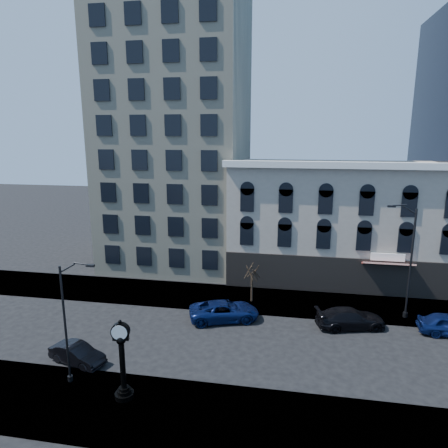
# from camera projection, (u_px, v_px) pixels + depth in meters

# --- Properties ---
(ground) EXTENTS (160.00, 160.00, 0.00)m
(ground) POSITION_uv_depth(u_px,v_px,m) (188.00, 340.00, 29.64)
(ground) COLOR black
(ground) RESTS_ON ground
(sidewalk_far) EXTENTS (160.00, 6.00, 0.12)m
(sidewalk_far) POSITION_uv_depth(u_px,v_px,m) (210.00, 296.00, 37.30)
(sidewalk_far) COLOR gray
(sidewalk_far) RESTS_ON ground
(sidewalk_near) EXTENTS (160.00, 6.00, 0.12)m
(sidewalk_near) POSITION_uv_depth(u_px,v_px,m) (150.00, 411.00, 21.94)
(sidewalk_near) COLOR gray
(sidewalk_near) RESTS_ON ground
(cream_tower) EXTENTS (15.90, 15.40, 42.50)m
(cream_tower) POSITION_uv_depth(u_px,v_px,m) (176.00, 93.00, 44.49)
(cream_tower) COLOR beige
(cream_tower) RESTS_ON ground
(victorian_row) EXTENTS (22.60, 11.19, 12.50)m
(victorian_row) POSITION_uv_depth(u_px,v_px,m) (338.00, 221.00, 41.51)
(victorian_row) COLOR #B0A291
(victorian_row) RESTS_ON ground
(street_clock) EXTENTS (1.10, 1.10, 4.85)m
(street_clock) POSITION_uv_depth(u_px,v_px,m) (122.00, 363.00, 22.50)
(street_clock) COLOR black
(street_clock) RESTS_ON sidewalk_near
(street_lamp_near) EXTENTS (2.03, 0.31, 7.85)m
(street_lamp_near) POSITION_uv_depth(u_px,v_px,m) (71.00, 291.00, 23.10)
(street_lamp_near) COLOR black
(street_lamp_near) RESTS_ON sidewalk_near
(street_lamp_far) EXTENTS (2.50, 0.46, 9.64)m
(street_lamp_far) POSITION_uv_depth(u_px,v_px,m) (405.00, 231.00, 31.46)
(street_lamp_far) COLOR black
(street_lamp_far) RESTS_ON sidewalk_far
(bare_tree_far) EXTENTS (2.32, 2.32, 3.99)m
(bare_tree_far) POSITION_uv_depth(u_px,v_px,m) (252.00, 269.00, 35.49)
(bare_tree_far) COLOR #322619
(bare_tree_far) RESTS_ON sidewalk_far
(car_near_b) EXTENTS (4.22, 2.46, 1.32)m
(car_near_b) POSITION_uv_depth(u_px,v_px,m) (77.00, 354.00, 26.50)
(car_near_b) COLOR black
(car_near_b) RESTS_ON ground
(car_far_a) EXTENTS (6.22, 4.27, 1.58)m
(car_far_a) POSITION_uv_depth(u_px,v_px,m) (224.00, 311.00, 32.59)
(car_far_a) COLOR #0C194C
(car_far_a) RESTS_ON ground
(car_far_b) EXTENTS (5.74, 3.41, 1.56)m
(car_far_b) POSITION_uv_depth(u_px,v_px,m) (350.00, 318.00, 31.33)
(car_far_b) COLOR black
(car_far_b) RESTS_ON ground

